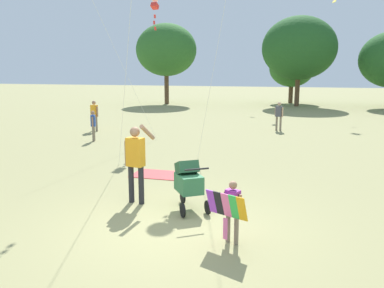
{
  "coord_description": "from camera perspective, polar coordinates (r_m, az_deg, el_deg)",
  "views": [
    {
      "loc": [
        2.16,
        -6.57,
        2.84
      ],
      "look_at": [
        -0.03,
        1.39,
        1.3
      ],
      "focal_mm": 37.73,
      "sensor_mm": 36.0,
      "label": 1
    }
  ],
  "objects": [
    {
      "name": "ground_plane",
      "position": [
        7.47,
        -2.64,
        -11.78
      ],
      "size": [
        120.0,
        120.0,
        0.0
      ],
      "primitive_type": "plane",
      "color": "#938E5B"
    },
    {
      "name": "treeline_distant",
      "position": [
        32.42,
        18.92,
        12.2
      ],
      "size": [
        24.72,
        7.98,
        6.81
      ],
      "color": "brown",
      "rests_on": "ground"
    },
    {
      "name": "child_with_butterfly_kite",
      "position": [
        6.66,
        5.6,
        -8.83
      ],
      "size": [
        0.72,
        0.49,
        1.06
      ],
      "color": "#7F705B",
      "rests_on": "ground"
    },
    {
      "name": "person_adult_flyer",
      "position": [
        8.6,
        -7.97,
        -1.92
      ],
      "size": [
        0.6,
        0.5,
        1.73
      ],
      "color": "#232328",
      "rests_on": "ground"
    },
    {
      "name": "stroller",
      "position": [
        8.22,
        -0.48,
        -5.2
      ],
      "size": [
        0.89,
        1.06,
        1.03
      ],
      "color": "black",
      "rests_on": "ground"
    },
    {
      "name": "kite_green_novelty",
      "position": [
        16.39,
        -5.37,
        19.16
      ],
      "size": [
        1.2,
        3.26,
        5.66
      ],
      "color": "white",
      "rests_on": "ground"
    },
    {
      "name": "person_red_shirt",
      "position": [
        19.21,
        12.19,
        4.2
      ],
      "size": [
        0.39,
        0.29,
        1.34
      ],
      "color": "#7F705B",
      "rests_on": "ground"
    },
    {
      "name": "person_couple_left",
      "position": [
        19.11,
        -13.65,
        4.24
      ],
      "size": [
        0.44,
        0.26,
        1.41
      ],
      "color": "#7F705B",
      "rests_on": "ground"
    },
    {
      "name": "person_kid_running",
      "position": [
        16.49,
        -13.79,
        2.86
      ],
      "size": [
        0.24,
        0.37,
        1.22
      ],
      "color": "#7F705B",
      "rests_on": "ground"
    },
    {
      "name": "picnic_blanket",
      "position": [
        11.02,
        -4.32,
        -4.35
      ],
      "size": [
        1.58,
        0.94,
        0.02
      ],
      "primitive_type": "cube",
      "rotation": [
        0.0,
        0.0,
        0.0
      ],
      "color": "#CC3D3D",
      "rests_on": "ground"
    }
  ]
}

